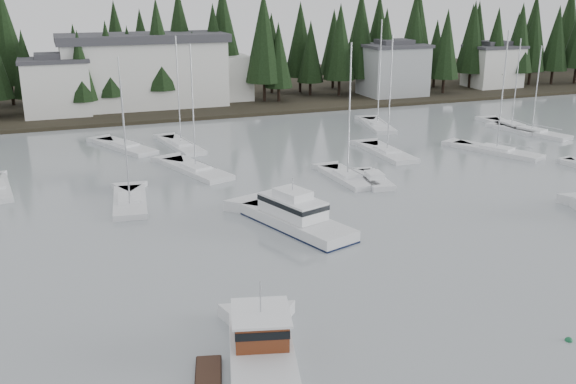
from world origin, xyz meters
name	(u,v)px	position (x,y,z in m)	size (l,w,h in m)	color
far_shore_land	(162,93)	(0.00, 97.00, 0.00)	(240.00, 54.00, 1.00)	black
conifer_treeline	(174,103)	(0.00, 86.00, 0.00)	(200.00, 22.00, 20.00)	black
house_west	(56,86)	(-18.00, 79.00, 4.65)	(9.54, 7.42, 8.75)	silver
house_east_a	(393,69)	(36.00, 78.00, 4.90)	(10.60, 8.48, 9.25)	#999EA0
house_east_b	(493,65)	(58.00, 80.00, 4.40)	(9.54, 7.42, 8.25)	silver
harbor_inn	(157,71)	(-2.96, 82.34, 5.78)	(29.50, 11.50, 10.90)	silver
lobster_boat_brown	(261,361)	(-10.66, 7.68, 0.54)	(6.41, 10.13, 4.76)	silver
cabin_cruiser_center	(296,219)	(-1.89, 25.67, 0.69)	(6.56, 11.25, 4.62)	silver
sailboat_1	(181,147)	(-5.05, 55.01, 0.07)	(4.06, 10.32, 13.42)	silver
sailboat_2	(511,128)	(38.74, 50.30, 0.06)	(3.46, 10.23, 12.32)	silver
sailboat_3	(496,152)	(28.23, 39.86, 0.08)	(6.63, 10.55, 14.20)	silver
sailboat_5	(387,154)	(16.11, 43.51, 0.07)	(3.03, 9.41, 13.79)	silver
sailboat_6	(347,179)	(7.62, 36.10, 0.08)	(3.13, 8.26, 13.75)	silver
sailboat_7	(196,171)	(-5.74, 44.16, 0.06)	(5.96, 10.65, 13.39)	silver
sailboat_10	(130,204)	(-13.42, 35.83, 0.06)	(3.77, 8.78, 11.31)	silver
sailboat_11	(377,127)	(22.12, 57.14, 0.08)	(4.81, 9.89, 14.66)	silver
sailboat_12	(531,133)	(38.85, 46.53, 0.06)	(5.19, 10.47, 11.72)	silver
sailboat_13	(125,148)	(-11.33, 56.73, 0.05)	(6.63, 10.40, 11.15)	silver
runabout_1	(374,181)	(9.62, 34.37, 0.13)	(3.15, 6.56, 1.42)	silver
mooring_buoy_green	(569,341)	(5.66, 4.61, 0.00)	(0.42, 0.42, 0.42)	#145933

